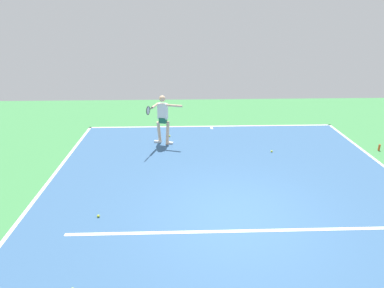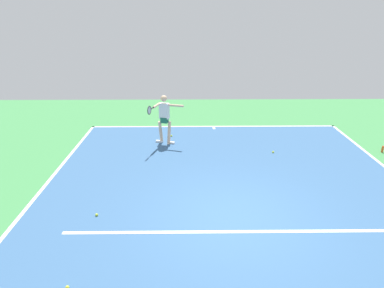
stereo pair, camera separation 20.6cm
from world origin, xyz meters
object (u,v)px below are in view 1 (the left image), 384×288
object	(u,v)px
tennis_player	(163,116)
tennis_ball_far_corner	(98,216)
tennis_ball_centre_court	(272,151)
water_bottle	(379,148)
tennis_ball_near_service_line	(170,136)

from	to	relation	value
tennis_player	tennis_ball_far_corner	bearing A→B (deg)	91.34
tennis_ball_far_corner	tennis_ball_centre_court	distance (m)	6.28
tennis_ball_centre_court	water_bottle	distance (m)	3.75
tennis_ball_far_corner	tennis_ball_near_service_line	size ratio (longest dim) A/B	1.00
water_bottle	tennis_ball_centre_court	bearing A→B (deg)	0.35
tennis_player	tennis_ball_centre_court	size ratio (longest dim) A/B	27.06
tennis_ball_centre_court	tennis_ball_far_corner	bearing A→B (deg)	36.45
tennis_ball_far_corner	water_bottle	size ratio (longest dim) A/B	0.30
water_bottle	tennis_ball_near_service_line	bearing A→B (deg)	-12.51
tennis_player	tennis_ball_far_corner	xyz separation A→B (m)	(1.31, 4.67, -1.00)
tennis_ball_near_service_line	water_bottle	distance (m)	7.46
tennis_ball_far_corner	tennis_ball_near_service_line	world-z (taller)	same
tennis_ball_far_corner	tennis_ball_centre_court	xyz separation A→B (m)	(-5.05, -3.73, 0.00)
tennis_ball_far_corner	tennis_ball_centre_court	size ratio (longest dim) A/B	1.00
tennis_ball_centre_court	water_bottle	size ratio (longest dim) A/B	0.30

